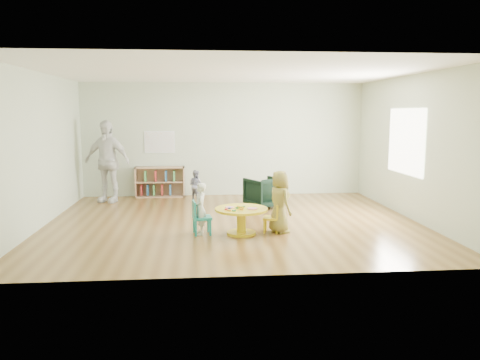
% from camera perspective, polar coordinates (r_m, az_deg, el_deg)
% --- Properties ---
extents(room, '(7.10, 7.00, 2.80)m').
position_cam_1_polar(room, '(8.73, -0.79, 7.05)').
color(room, brown).
rests_on(room, ground).
extents(activity_table, '(0.90, 0.90, 0.50)m').
position_cam_1_polar(activity_table, '(8.03, 0.16, -4.43)').
color(activity_table, gold).
rests_on(activity_table, ground).
extents(kid_chair_left, '(0.35, 0.35, 0.58)m').
position_cam_1_polar(kid_chair_left, '(8.04, -4.96, -4.46)').
color(kid_chair_left, '#188780').
rests_on(kid_chair_left, ground).
extents(kid_chair_right, '(0.33, 0.33, 0.50)m').
position_cam_1_polar(kid_chair_right, '(8.17, 4.09, -4.54)').
color(kid_chair_right, gold).
rests_on(kid_chair_right, ground).
extents(bookshelf, '(1.20, 0.30, 0.75)m').
position_cam_1_polar(bookshelf, '(11.73, -9.77, -0.25)').
color(bookshelf, '#A47B5B').
rests_on(bookshelf, ground).
extents(alphabet_poster, '(0.74, 0.01, 0.54)m').
position_cam_1_polar(alphabet_poster, '(11.75, -9.78, 4.59)').
color(alphabet_poster, white).
rests_on(alphabet_poster, ground).
extents(armchair, '(0.96, 0.97, 0.66)m').
position_cam_1_polar(armchair, '(10.28, 3.04, -1.52)').
color(armchair, black).
rests_on(armchair, ground).
extents(child_left, '(0.22, 0.33, 0.89)m').
position_cam_1_polar(child_left, '(8.01, -4.86, -3.52)').
color(child_left, silver).
rests_on(child_left, ground).
extents(child_right, '(0.51, 0.62, 1.08)m').
position_cam_1_polar(child_right, '(8.12, 4.85, -2.66)').
color(child_right, gold).
rests_on(child_right, ground).
extents(toddler, '(0.45, 0.44, 0.73)m').
position_cam_1_polar(toddler, '(11.08, -5.41, -0.66)').
color(toddler, '#1B2145').
rests_on(toddler, ground).
extents(adult_caretaker, '(1.20, 0.81, 1.90)m').
position_cam_1_polar(adult_caretaker, '(11.27, -15.91, 2.20)').
color(adult_caretaker, white).
rests_on(adult_caretaker, ground).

